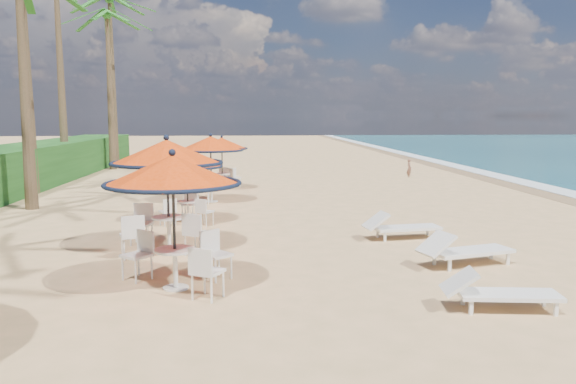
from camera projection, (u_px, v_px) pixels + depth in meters
name	position (u px, v px, depth m)	size (l,w,h in m)	color
ground	(445.00, 286.00, 10.29)	(160.00, 160.00, 0.00)	tan
wetsand_band	(572.00, 200.00, 20.77)	(1.40, 140.00, 0.02)	olive
station_0	(175.00, 187.00, 9.94)	(2.42, 2.42, 2.53)	black
station_1	(165.00, 166.00, 12.84)	(2.57, 2.57, 2.68)	black
station_2	(187.00, 168.00, 16.26)	(2.08, 2.11, 2.17)	black
station_3	(209.00, 150.00, 20.11)	(2.38, 2.38, 2.48)	black
station_4	(223.00, 150.00, 23.89)	(2.19, 2.19, 2.28)	black
lounger_near	(497.00, 291.00, 8.98)	(1.91, 0.79, 0.66)	white
lounger_mid	(463.00, 250.00, 11.65)	(2.16, 1.19, 0.74)	white
lounger_far	(399.00, 226.00, 14.22)	(2.03, 0.89, 0.71)	white
palm_6	(107.00, 24.00, 31.87)	(5.00, 5.00, 9.10)	brown
palm_7	(110.00, 9.00, 34.26)	(5.00, 5.00, 10.45)	brown
person	(409.00, 168.00, 28.49)	(0.36, 0.24, 0.98)	brown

